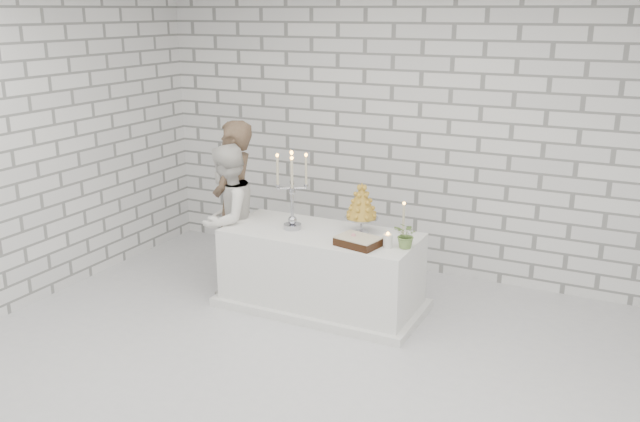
# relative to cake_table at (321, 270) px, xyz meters

# --- Properties ---
(ground) EXTENTS (6.00, 5.00, 0.01)m
(ground) POSITION_rel_cake_table_xyz_m (0.47, -1.17, -0.38)
(ground) COLOR silver
(ground) RESTS_ON ground
(wall_back) EXTENTS (6.00, 0.01, 3.00)m
(wall_back) POSITION_rel_cake_table_xyz_m (0.47, 1.33, 1.12)
(wall_back) COLOR white
(wall_back) RESTS_ON ground
(wall_front) EXTENTS (6.00, 0.01, 3.00)m
(wall_front) POSITION_rel_cake_table_xyz_m (0.47, -3.67, 1.12)
(wall_front) COLOR white
(wall_front) RESTS_ON ground
(wall_left) EXTENTS (0.01, 5.00, 3.00)m
(wall_left) POSITION_rel_cake_table_xyz_m (-2.53, -1.17, 1.12)
(wall_left) COLOR white
(wall_left) RESTS_ON ground
(cake_table) EXTENTS (1.80, 0.80, 0.75)m
(cake_table) POSITION_rel_cake_table_xyz_m (0.00, 0.00, 0.00)
(cake_table) COLOR white
(cake_table) RESTS_ON ground
(groom) EXTENTS (0.50, 0.67, 1.69)m
(groom) POSITION_rel_cake_table_xyz_m (-1.05, 0.16, 0.47)
(groom) COLOR brown
(groom) RESTS_ON ground
(bride) EXTENTS (0.59, 0.74, 1.49)m
(bride) POSITION_rel_cake_table_xyz_m (-1.00, -0.04, 0.37)
(bride) COLOR white
(bride) RESTS_ON ground
(candelabra) EXTENTS (0.37, 0.37, 0.74)m
(candelabra) POSITION_rel_cake_table_xyz_m (-0.28, -0.03, 0.74)
(candelabra) COLOR #A9AAB4
(candelabra) RESTS_ON cake_table
(croquembouche) EXTENTS (0.34, 0.34, 0.48)m
(croquembouche) POSITION_rel_cake_table_xyz_m (0.34, 0.14, 0.61)
(croquembouche) COLOR #9F741C
(croquembouche) RESTS_ON cake_table
(chocolate_cake) EXTENTS (0.40, 0.32, 0.08)m
(chocolate_cake) POSITION_rel_cake_table_xyz_m (0.45, -0.20, 0.42)
(chocolate_cake) COLOR black
(chocolate_cake) RESTS_ON cake_table
(pillar_candle) EXTENTS (0.09, 0.09, 0.12)m
(pillar_candle) POSITION_rel_cake_table_xyz_m (0.70, -0.13, 0.44)
(pillar_candle) COLOR white
(pillar_candle) RESTS_ON cake_table
(extra_taper) EXTENTS (0.07, 0.07, 0.32)m
(extra_taper) POSITION_rel_cake_table_xyz_m (0.74, 0.15, 0.54)
(extra_taper) COLOR beige
(extra_taper) RESTS_ON cake_table
(flowers) EXTENTS (0.26, 0.24, 0.24)m
(flowers) POSITION_rel_cake_table_xyz_m (0.85, -0.07, 0.49)
(flowers) COLOR #496F39
(flowers) RESTS_ON cake_table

